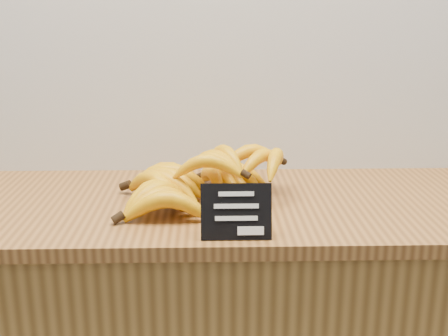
# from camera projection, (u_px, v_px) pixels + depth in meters

# --- Properties ---
(counter_top) EXTENTS (1.33, 0.54, 0.03)m
(counter_top) POSITION_uv_depth(u_px,v_px,m) (223.00, 205.00, 1.30)
(counter_top) COLOR #92602D
(counter_top) RESTS_ON counter
(chalkboard_sign) EXTENTS (0.14, 0.03, 0.11)m
(chalkboard_sign) POSITION_uv_depth(u_px,v_px,m) (236.00, 212.00, 1.07)
(chalkboard_sign) COLOR black
(chalkboard_sign) RESTS_ON counter_top
(banana_pile) EXTENTS (0.44, 0.33, 0.11)m
(banana_pile) POSITION_uv_depth(u_px,v_px,m) (202.00, 179.00, 1.29)
(banana_pile) COLOR #E6A909
(banana_pile) RESTS_ON counter_top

